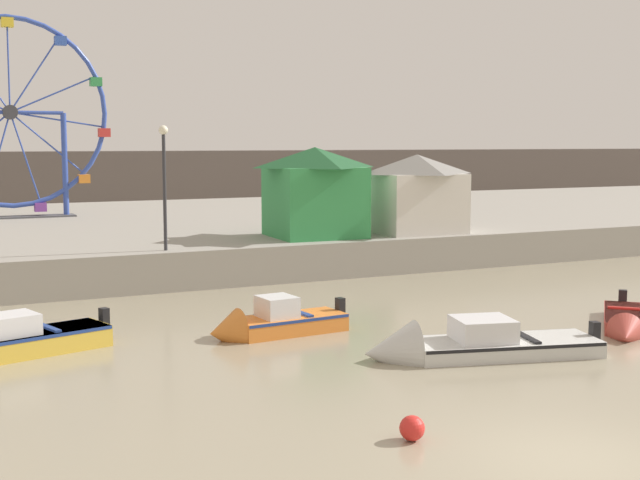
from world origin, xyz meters
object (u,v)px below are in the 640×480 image
object	(u,v)px
motorboat_orange_hull	(269,323)
carnival_booth_green_kiosk	(315,190)
ferris_wheel_blue_frame	(10,117)
carnival_booth_white_ticket	(417,192)
mooring_buoy_orange	(412,428)
motorboat_mustard_yellow	(1,344)
promenade_lamp_near	(164,170)
motorboat_pale_grey	(458,346)
motorboat_faded_red	(624,323)

from	to	relation	value
motorboat_orange_hull	carnival_booth_green_kiosk	size ratio (longest dim) A/B	1.05
ferris_wheel_blue_frame	carnival_booth_white_ticket	xyz separation A→B (m)	(14.17, -14.40, -3.26)
motorboat_orange_hull	carnival_booth_white_ticket	xyz separation A→B (m)	(10.36, 9.27, 2.71)
ferris_wheel_blue_frame	mooring_buoy_orange	xyz separation A→B (m)	(2.98, -32.12, -6.07)
motorboat_mustard_yellow	promenade_lamp_near	bearing A→B (deg)	-144.68
motorboat_pale_grey	promenade_lamp_near	size ratio (longest dim) A/B	1.38
motorboat_pale_grey	mooring_buoy_orange	size ratio (longest dim) A/B	13.43
promenade_lamp_near	mooring_buoy_orange	world-z (taller)	promenade_lamp_near
motorboat_pale_grey	motorboat_mustard_yellow	size ratio (longest dim) A/B	1.21
motorboat_pale_grey	carnival_booth_white_ticket	xyz separation A→B (m)	(7.21, 13.38, 2.76)
motorboat_mustard_yellow	carnival_booth_green_kiosk	size ratio (longest dim) A/B	1.27
motorboat_faded_red	ferris_wheel_blue_frame	size ratio (longest dim) A/B	0.38
motorboat_orange_hull	motorboat_pale_grey	size ratio (longest dim) A/B	0.69
mooring_buoy_orange	carnival_booth_green_kiosk	bearing A→B (deg)	69.53
motorboat_pale_grey	ferris_wheel_blue_frame	world-z (taller)	ferris_wheel_blue_frame
motorboat_faded_red	promenade_lamp_near	distance (m)	15.54
motorboat_faded_red	mooring_buoy_orange	world-z (taller)	motorboat_faded_red
motorboat_mustard_yellow	motorboat_pale_grey	bearing A→B (deg)	138.77
motorboat_faded_red	promenade_lamp_near	xyz separation A→B (m)	(-9.44, 11.70, 3.93)
motorboat_pale_grey	ferris_wheel_blue_frame	xyz separation A→B (m)	(-6.96, 27.78, 6.02)
carnival_booth_green_kiosk	carnival_booth_white_ticket	xyz separation A→B (m)	(4.39, -0.50, -0.16)
promenade_lamp_near	mooring_buoy_orange	bearing A→B (deg)	-91.09
motorboat_orange_hull	motorboat_pale_grey	bearing A→B (deg)	122.48
motorboat_faded_red	motorboat_mustard_yellow	xyz separation A→B (m)	(-15.53, 4.11, 0.14)
carnival_booth_white_ticket	motorboat_orange_hull	bearing A→B (deg)	-135.76
promenade_lamp_near	mooring_buoy_orange	xyz separation A→B (m)	(-0.31, -16.55, -3.91)
motorboat_orange_hull	motorboat_pale_grey	distance (m)	5.17
motorboat_mustard_yellow	ferris_wheel_blue_frame	bearing A→B (deg)	-112.79
carnival_booth_green_kiosk	promenade_lamp_near	world-z (taller)	promenade_lamp_near
motorboat_faded_red	carnival_booth_white_ticket	xyz separation A→B (m)	(1.44, 12.87, 2.83)
motorboat_pale_grey	ferris_wheel_blue_frame	distance (m)	29.26
ferris_wheel_blue_frame	promenade_lamp_near	size ratio (longest dim) A/B	2.29
motorboat_orange_hull	mooring_buoy_orange	xyz separation A→B (m)	(-0.82, -8.45, -0.10)
ferris_wheel_blue_frame	carnival_booth_green_kiosk	size ratio (longest dim) A/B	2.55
ferris_wheel_blue_frame	carnival_booth_white_ticket	bearing A→B (deg)	-45.47
ferris_wheel_blue_frame	carnival_booth_white_ticket	distance (m)	20.47
motorboat_pale_grey	carnival_booth_white_ticket	distance (m)	15.45
ferris_wheel_blue_frame	promenade_lamp_near	bearing A→B (deg)	-78.04
motorboat_faded_red	motorboat_mustard_yellow	distance (m)	16.07
motorboat_mustard_yellow	carnival_booth_green_kiosk	bearing A→B (deg)	-159.56
motorboat_pale_grey	motorboat_mustard_yellow	distance (m)	10.79
motorboat_orange_hull	carnival_booth_green_kiosk	world-z (taller)	carnival_booth_green_kiosk
promenade_lamp_near	ferris_wheel_blue_frame	bearing A→B (deg)	101.96
carnival_booth_green_kiosk	carnival_booth_white_ticket	bearing A→B (deg)	-3.39
mooring_buoy_orange	carnival_booth_white_ticket	bearing A→B (deg)	57.74
mooring_buoy_orange	promenade_lamp_near	bearing A→B (deg)	88.91
motorboat_faded_red	carnival_booth_green_kiosk	world-z (taller)	carnival_booth_green_kiosk
carnival_booth_white_ticket	promenade_lamp_near	xyz separation A→B (m)	(-10.87, -1.17, 1.09)
motorboat_pale_grey	carnival_booth_white_ticket	world-z (taller)	carnival_booth_white_ticket
carnival_booth_green_kiosk	promenade_lamp_near	bearing A→B (deg)	-162.47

